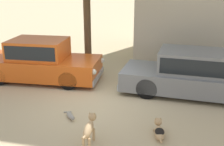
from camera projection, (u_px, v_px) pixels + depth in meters
name	position (u px, v px, depth m)	size (l,w,h in m)	color
ground_plane	(94.00, 101.00, 8.89)	(80.00, 80.00, 0.00)	tan
parked_sedan_nearest	(40.00, 60.00, 10.49)	(4.56, 2.02, 1.54)	#D15619
parked_sedan_second	(193.00, 73.00, 9.20)	(4.81, 1.95, 1.47)	slate
stray_dog_spotted	(89.00, 128.00, 6.53)	(0.24, 1.10, 0.65)	tan
stray_dog_tan	(159.00, 131.00, 6.91)	(0.34, 1.00, 0.35)	tan
stray_cat	(70.00, 116.00, 7.81)	(0.49, 0.56, 0.16)	gray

